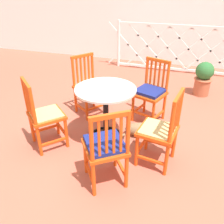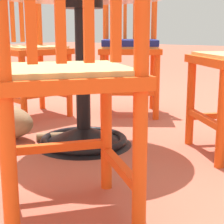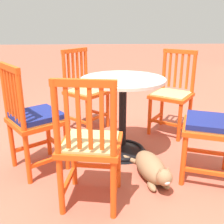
{
  "view_description": "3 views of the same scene",
  "coord_description": "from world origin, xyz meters",
  "views": [
    {
      "loc": [
        0.72,
        -2.28,
        1.91
      ],
      "look_at": [
        -0.08,
        0.27,
        0.38
      ],
      "focal_mm": 37.96,
      "sensor_mm": 36.0,
      "label": 1
    },
    {
      "loc": [
        -1.37,
        1.55,
        0.56
      ],
      "look_at": [
        -0.24,
        0.1,
        0.16
      ],
      "focal_mm": 59.83,
      "sensor_mm": 36.0,
      "label": 2
    },
    {
      "loc": [
        2.17,
        -0.01,
        1.22
      ],
      "look_at": [
        -0.21,
        0.12,
        0.39
      ],
      "focal_mm": 42.77,
      "sensor_mm": 36.0,
      "label": 3
    }
  ],
  "objects": [
    {
      "name": "orange_chair_at_corner",
      "position": [
        -0.63,
        0.81,
        0.43
      ],
      "size": [
        0.56,
        0.56,
        0.91
      ],
      "color": "#E04C14",
      "rests_on": "ground_plane"
    },
    {
      "name": "ground_plane",
      "position": [
        0.0,
        0.0,
        0.0
      ],
      "size": [
        24.0,
        24.0,
        0.0
      ],
      "primitive_type": "plane",
      "color": "#AD5642"
    },
    {
      "name": "orange_chair_by_planter",
      "position": [
        0.58,
        -0.07,
        0.43
      ],
      "size": [
        0.46,
        0.46,
        0.91
      ],
      "color": "#E04C14",
      "rests_on": "ground_plane"
    },
    {
      "name": "cafe_table",
      "position": [
        -0.15,
        0.21,
        0.28
      ],
      "size": [
        0.76,
        0.76,
        0.73
      ],
      "color": "black",
      "rests_on": "ground_plane"
    },
    {
      "name": "orange_chair_tucked_in",
      "position": [
        0.11,
        -0.54,
        0.45
      ],
      "size": [
        0.56,
        0.56,
        0.91
      ],
      "color": "#E04C14",
      "rests_on": "ground_plane"
    }
  ]
}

